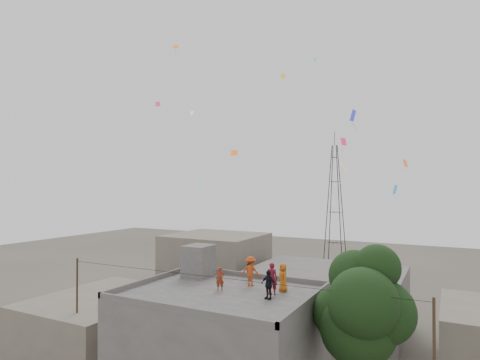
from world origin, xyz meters
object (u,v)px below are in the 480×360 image
Objects in this scene: transmission_tower at (335,206)px; person_dark_adult at (268,285)px; tree at (362,308)px; stair_head_box at (198,261)px; person_red_adult at (272,279)px.

person_dark_adult is at bearing -80.32° from transmission_tower.
transmission_tower reaches higher than tree.
stair_head_box is 6.12m from person_red_adult.
person_red_adult is at bearing -16.79° from stair_head_box.
stair_head_box is 10.80m from tree.
tree is 5.38× the size of person_red_adult.
transmission_tower is 13.63× the size of person_dark_adult.
tree is 4.64m from person_dark_adult.
person_red_adult is (-4.71, 0.24, 0.84)m from tree.
transmission_tower is 39.78m from person_red_adult.
person_dark_adult is (0.18, -0.88, -0.11)m from person_red_adult.
stair_head_box reaches higher than person_red_adult.
person_dark_adult is at bearing -23.68° from stair_head_box.
tree is at bearing 166.58° from person_red_adult.
tree is 4.79m from person_red_adult.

